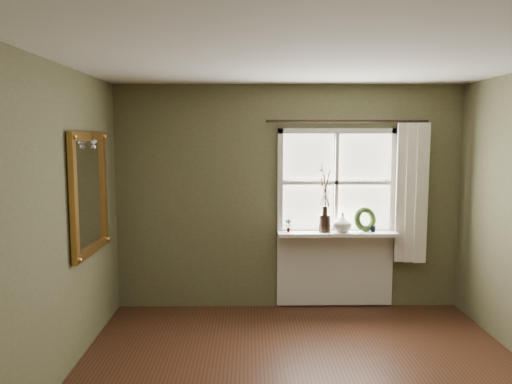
{
  "coord_description": "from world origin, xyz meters",
  "views": [
    {
      "loc": [
        -0.46,
        -3.49,
        2.02
      ],
      "look_at": [
        -0.39,
        1.55,
        1.45
      ],
      "focal_mm": 35.0,
      "sensor_mm": 36.0,
      "label": 1
    }
  ],
  "objects_px": {
    "dark_jug": "(325,223)",
    "wreath": "(365,222)",
    "cream_vase": "(342,222)",
    "gilt_mirror": "(89,193)"
  },
  "relations": [
    {
      "from": "cream_vase",
      "to": "wreath",
      "type": "distance_m",
      "value": 0.27
    },
    {
      "from": "dark_jug",
      "to": "wreath",
      "type": "distance_m",
      "value": 0.47
    },
    {
      "from": "cream_vase",
      "to": "wreath",
      "type": "bearing_deg",
      "value": 8.5
    },
    {
      "from": "wreath",
      "to": "dark_jug",
      "type": "bearing_deg",
      "value": 162.5
    },
    {
      "from": "dark_jug",
      "to": "cream_vase",
      "type": "xyz_separation_m",
      "value": [
        0.2,
        0.0,
        0.01
      ]
    },
    {
      "from": "dark_jug",
      "to": "cream_vase",
      "type": "height_order",
      "value": "cream_vase"
    },
    {
      "from": "dark_jug",
      "to": "cream_vase",
      "type": "relative_size",
      "value": 0.91
    },
    {
      "from": "dark_jug",
      "to": "gilt_mirror",
      "type": "bearing_deg",
      "value": -158.62
    },
    {
      "from": "cream_vase",
      "to": "wreath",
      "type": "xyz_separation_m",
      "value": [
        0.27,
        0.04,
        -0.0
      ]
    },
    {
      "from": "wreath",
      "to": "gilt_mirror",
      "type": "distance_m",
      "value": 3.04
    }
  ]
}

